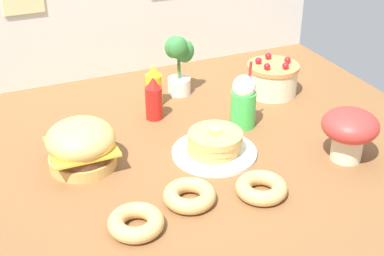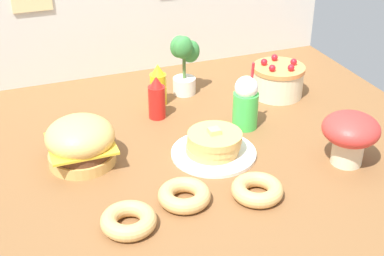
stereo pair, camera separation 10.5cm
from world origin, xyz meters
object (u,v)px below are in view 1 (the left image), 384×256
at_px(potted_plant, 179,62).
at_px(ketchup_bottle, 154,99).
at_px(donut_vanilla, 261,187).
at_px(burger, 81,145).
at_px(cream_soda_cup, 243,101).
at_px(donut_chocolate, 189,195).
at_px(pancake_stack, 214,145).
at_px(donut_pink_glaze, 136,222).
at_px(mustard_bottle, 154,87).
at_px(mushroom_stool, 350,130).
at_px(layer_cake, 272,79).

bearing_deg(potted_plant, ketchup_bottle, -136.22).
bearing_deg(donut_vanilla, burger, 140.53).
bearing_deg(cream_soda_cup, donut_chocolate, -136.10).
bearing_deg(potted_plant, cream_soda_cup, -72.77).
bearing_deg(pancake_stack, ketchup_bottle, 106.51).
distance_m(ketchup_bottle, donut_pink_glaze, 0.87).
bearing_deg(donut_pink_glaze, burger, 98.49).
bearing_deg(cream_soda_cup, burger, -177.29).
relative_size(mustard_bottle, donut_chocolate, 1.08).
distance_m(burger, potted_plant, 0.84).
xyz_separation_m(ketchup_bottle, donut_vanilla, (0.17, -0.79, -0.07)).
bearing_deg(mushroom_stool, cream_soda_cup, 121.66).
relative_size(burger, donut_vanilla, 1.43).
distance_m(potted_plant, mushroom_stool, 1.01).
height_order(donut_pink_glaze, donut_vanilla, same).
xyz_separation_m(donut_pink_glaze, donut_vanilla, (0.53, 0.01, 0.00)).
bearing_deg(burger, layer_cake, 14.93).
height_order(pancake_stack, mushroom_stool, mushroom_stool).
bearing_deg(layer_cake, potted_plant, 156.52).
bearing_deg(donut_vanilla, potted_plant, 86.72).
bearing_deg(mushroom_stool, pancake_stack, 153.02).
relative_size(ketchup_bottle, donut_chocolate, 1.08).
xyz_separation_m(mustard_bottle, donut_chocolate, (-0.17, -0.86, -0.07)).
height_order(mustard_bottle, donut_vanilla, mustard_bottle).
relative_size(layer_cake, donut_chocolate, 1.34).
xyz_separation_m(layer_cake, donut_vanilla, (-0.53, -0.80, -0.05)).
height_order(layer_cake, donut_vanilla, layer_cake).
bearing_deg(layer_cake, donut_pink_glaze, -142.64).
height_order(burger, donut_vanilla, burger).
bearing_deg(ketchup_bottle, layer_cake, 1.27).
relative_size(cream_soda_cup, potted_plant, 0.98).
height_order(burger, cream_soda_cup, cream_soda_cup).
distance_m(pancake_stack, cream_soda_cup, 0.32).
height_order(layer_cake, donut_chocolate, layer_cake).
height_order(ketchup_bottle, donut_chocolate, ketchup_bottle).
height_order(potted_plant, mushroom_stool, potted_plant).
relative_size(donut_chocolate, donut_vanilla, 1.00).
relative_size(pancake_stack, ketchup_bottle, 1.70).
relative_size(ketchup_bottle, donut_pink_glaze, 1.08).
relative_size(mustard_bottle, cream_soda_cup, 0.67).
relative_size(ketchup_bottle, mustard_bottle, 1.00).
distance_m(layer_cake, donut_vanilla, 0.96).
bearing_deg(donut_chocolate, mushroom_stool, 1.28).
bearing_deg(mustard_bottle, pancake_stack, -82.56).
relative_size(pancake_stack, mushroom_stool, 1.55).
bearing_deg(ketchup_bottle, mushroom_stool, -47.07).
xyz_separation_m(donut_vanilla, mushroom_stool, (0.48, 0.09, 0.11)).
bearing_deg(cream_soda_cup, potted_plant, 107.23).
xyz_separation_m(cream_soda_cup, donut_pink_glaze, (-0.73, -0.54, -0.10)).
distance_m(cream_soda_cup, potted_plant, 0.49).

